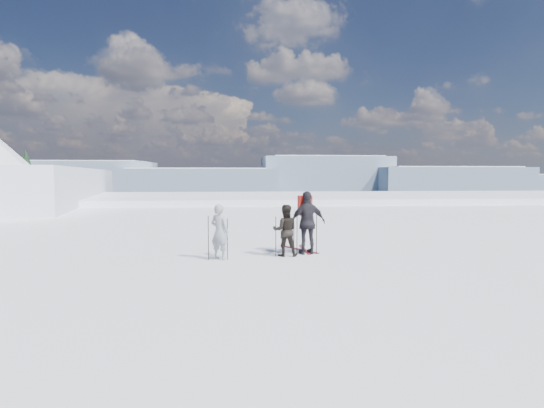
% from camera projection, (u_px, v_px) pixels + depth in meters
% --- Properties ---
extents(lake_basin, '(820.00, 820.00, 71.62)m').
position_uv_depth(lake_basin, '(269.00, 267.00, 41.21)').
color(lake_basin, white).
rests_on(lake_basin, ground).
extents(far_mountain_range, '(770.00, 110.00, 53.00)m').
position_uv_depth(far_mountain_range, '(264.00, 183.00, 465.95)').
color(far_mountain_range, slate).
rests_on(far_mountain_range, ground).
extents(skier_grey, '(0.71, 0.65, 1.62)m').
position_uv_depth(skier_grey, '(220.00, 232.00, 12.25)').
color(skier_grey, gray).
rests_on(skier_grey, ground).
extents(skier_dark, '(0.80, 0.64, 1.56)m').
position_uv_depth(skier_dark, '(285.00, 230.00, 12.78)').
color(skier_dark, black).
rests_on(skier_dark, ground).
extents(skier_pack, '(1.21, 0.69, 1.95)m').
position_uv_depth(skier_pack, '(308.00, 223.00, 13.10)').
color(skier_pack, black).
rests_on(skier_pack, ground).
extents(backpack, '(0.45, 0.31, 0.63)m').
position_uv_depth(backpack, '(305.00, 181.00, 13.25)').
color(backpack, red).
rests_on(backpack, skier_pack).
extents(ski_poles, '(3.31, 0.70, 1.29)m').
position_uv_depth(ski_poles, '(271.00, 236.00, 12.66)').
color(ski_poles, black).
rests_on(ski_poles, ground).
extents(skis_loose, '(0.99, 1.70, 0.03)m').
position_uv_depth(skis_loose, '(302.00, 250.00, 13.85)').
color(skis_loose, black).
rests_on(skis_loose, ground).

